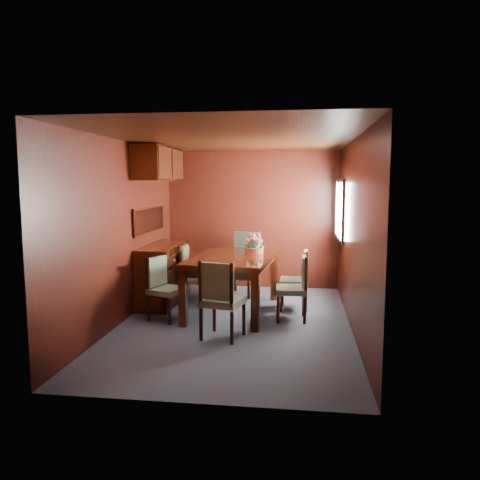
# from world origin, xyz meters

# --- Properties ---
(ground) EXTENTS (4.50, 4.50, 0.00)m
(ground) POSITION_xyz_m (0.00, 0.00, 0.00)
(ground) COLOR #343B47
(ground) RESTS_ON ground
(room_shell) EXTENTS (3.06, 4.52, 2.41)m
(room_shell) POSITION_xyz_m (-0.10, 0.33, 1.63)
(room_shell) COLOR black
(room_shell) RESTS_ON ground
(sideboard) EXTENTS (0.48, 1.40, 0.90)m
(sideboard) POSITION_xyz_m (-1.25, 1.00, 0.45)
(sideboard) COLOR black
(sideboard) RESTS_ON ground
(dining_table) EXTENTS (1.24, 1.83, 0.82)m
(dining_table) POSITION_xyz_m (-0.11, 0.57, 0.70)
(dining_table) COLOR black
(dining_table) RESTS_ON ground
(chair_left_near) EXTENTS (0.52, 0.53, 0.87)m
(chair_left_near) POSITION_xyz_m (-1.00, 0.10, 0.48)
(chair_left_near) COLOR black
(chair_left_near) RESTS_ON ground
(chair_left_far) EXTENTS (0.43, 0.44, 0.91)m
(chair_left_far) POSITION_xyz_m (-0.82, 0.99, 0.50)
(chair_left_far) COLOR black
(chair_left_far) RESTS_ON ground
(chair_right_near) EXTENTS (0.42, 0.44, 0.89)m
(chair_right_near) POSITION_xyz_m (0.80, 0.30, 0.49)
(chair_right_near) COLOR black
(chair_right_near) RESTS_ON ground
(chair_right_far) EXTENTS (0.41, 0.43, 0.89)m
(chair_right_far) POSITION_xyz_m (0.83, 0.84, 0.49)
(chair_right_far) COLOR black
(chair_right_far) RESTS_ON ground
(chair_head) EXTENTS (0.55, 0.53, 0.96)m
(chair_head) POSITION_xyz_m (-0.08, -0.62, 0.53)
(chair_head) COLOR black
(chair_head) RESTS_ON ground
(chair_foot) EXTENTS (0.62, 0.60, 1.05)m
(chair_foot) POSITION_xyz_m (-0.08, 1.69, 0.58)
(chair_foot) COLOR black
(chair_foot) RESTS_ON ground
(flower_centerpiece) EXTENTS (0.29, 0.29, 0.29)m
(flower_centerpiece) POSITION_xyz_m (0.17, 0.86, 0.96)
(flower_centerpiece) COLOR #B54537
(flower_centerpiece) RESTS_ON dining_table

